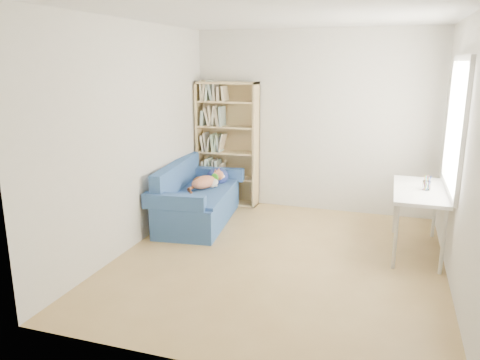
{
  "coord_description": "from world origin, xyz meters",
  "views": [
    {
      "loc": [
        1.09,
        -4.74,
        2.15
      ],
      "look_at": [
        -0.49,
        0.12,
        0.85
      ],
      "focal_mm": 35.0,
      "sensor_mm": 36.0,
      "label": 1
    }
  ],
  "objects_px": {
    "bookshelf": "(227,149)",
    "desk": "(420,195)",
    "sofa": "(197,199)",
    "pen_cup": "(427,184)"
  },
  "relations": [
    {
      "from": "sofa",
      "to": "desk",
      "type": "xyz_separation_m",
      "value": [
        2.82,
        -0.2,
        0.37
      ]
    },
    {
      "from": "sofa",
      "to": "desk",
      "type": "bearing_deg",
      "value": -10.72
    },
    {
      "from": "bookshelf",
      "to": "pen_cup",
      "type": "relative_size",
      "value": 10.85
    },
    {
      "from": "pen_cup",
      "to": "bookshelf",
      "type": "bearing_deg",
      "value": 157.8
    },
    {
      "from": "desk",
      "to": "pen_cup",
      "type": "height_order",
      "value": "pen_cup"
    },
    {
      "from": "sofa",
      "to": "pen_cup",
      "type": "xyz_separation_m",
      "value": [
        2.89,
        -0.21,
        0.5
      ]
    },
    {
      "from": "sofa",
      "to": "bookshelf",
      "type": "relative_size",
      "value": 0.94
    },
    {
      "from": "sofa",
      "to": "bookshelf",
      "type": "bearing_deg",
      "value": 75.87
    },
    {
      "from": "bookshelf",
      "to": "desk",
      "type": "height_order",
      "value": "bookshelf"
    },
    {
      "from": "bookshelf",
      "to": "desk",
      "type": "bearing_deg",
      "value": -22.42
    }
  ]
}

